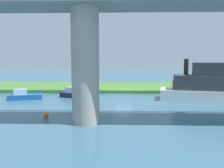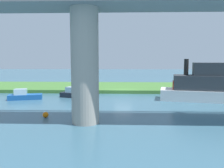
% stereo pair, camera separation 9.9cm
% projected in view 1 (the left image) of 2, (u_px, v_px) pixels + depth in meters
% --- Properties ---
extents(ground_plane, '(160.00, 160.00, 0.00)m').
position_uv_depth(ground_plane, '(123.00, 94.00, 32.98)').
color(ground_plane, '#386075').
extents(grassy_bank, '(80.00, 12.00, 0.50)m').
position_uv_depth(grassy_bank, '(122.00, 87.00, 38.91)').
color(grassy_bank, '#427533').
rests_on(grassy_bank, ground).
extents(bridge_pylon, '(2.17, 2.17, 8.98)m').
position_uv_depth(bridge_pylon, '(85.00, 67.00, 17.56)').
color(bridge_pylon, '#9E998E').
rests_on(bridge_pylon, ground).
extents(bridge_span, '(65.08, 4.30, 3.25)m').
position_uv_depth(bridge_span, '(85.00, 1.00, 17.02)').
color(bridge_span, slate).
rests_on(bridge_span, bridge_pylon).
extents(person_on_bank, '(0.37, 0.37, 1.39)m').
position_uv_depth(person_on_bank, '(95.00, 84.00, 34.42)').
color(person_on_bank, '#2D334C').
rests_on(person_on_bank, grassy_bank).
extents(mooring_post, '(0.20, 0.20, 0.97)m').
position_uv_depth(mooring_post, '(78.00, 86.00, 34.10)').
color(mooring_post, brown).
rests_on(mooring_post, grassy_bank).
extents(houseboat_blue, '(10.43, 5.30, 5.09)m').
position_uv_depth(houseboat_blue, '(206.00, 85.00, 27.43)').
color(houseboat_blue, white).
rests_on(houseboat_blue, ground).
extents(riverboat_paddlewheel, '(4.40, 2.75, 1.38)m').
position_uv_depth(riverboat_paddlewheel, '(75.00, 94.00, 29.86)').
color(riverboat_paddlewheel, '#1E232D').
rests_on(riverboat_paddlewheel, ground).
extents(motorboat_red, '(4.27, 2.46, 1.34)m').
position_uv_depth(motorboat_red, '(24.00, 96.00, 28.36)').
color(motorboat_red, '#195199').
rests_on(motorboat_red, ground).
extents(marker_buoy, '(0.50, 0.50, 0.50)m').
position_uv_depth(marker_buoy, '(46.00, 115.00, 19.57)').
color(marker_buoy, orange).
rests_on(marker_buoy, ground).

